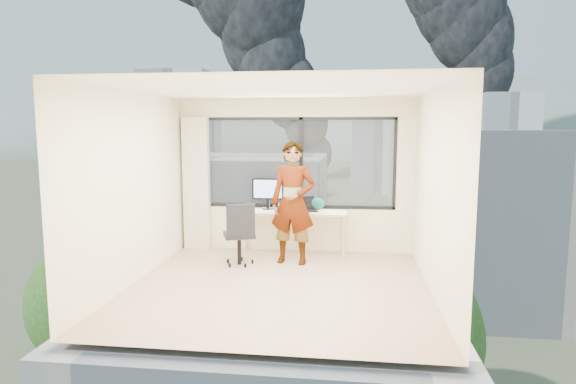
% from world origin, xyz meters
% --- Properties ---
extents(floor, '(4.00, 4.00, 0.01)m').
position_xyz_m(floor, '(0.00, 0.00, 0.00)').
color(floor, tan).
rests_on(floor, ground).
extents(ceiling, '(4.00, 4.00, 0.01)m').
position_xyz_m(ceiling, '(0.00, 0.00, 2.60)').
color(ceiling, white).
rests_on(ceiling, ground).
extents(wall_front, '(4.00, 0.01, 2.60)m').
position_xyz_m(wall_front, '(0.00, -2.00, 1.30)').
color(wall_front, beige).
rests_on(wall_front, ground).
extents(wall_left, '(0.01, 4.00, 2.60)m').
position_xyz_m(wall_left, '(-2.00, 0.00, 1.30)').
color(wall_left, beige).
rests_on(wall_left, ground).
extents(wall_right, '(0.01, 4.00, 2.60)m').
position_xyz_m(wall_right, '(2.00, 0.00, 1.30)').
color(wall_right, beige).
rests_on(wall_right, ground).
extents(window_wall, '(3.30, 0.16, 1.55)m').
position_xyz_m(window_wall, '(0.05, 2.00, 1.52)').
color(window_wall, black).
rests_on(window_wall, ground).
extents(curtain, '(0.45, 0.14, 2.30)m').
position_xyz_m(curtain, '(-1.72, 1.88, 1.15)').
color(curtain, beige).
rests_on(curtain, floor).
extents(desk, '(1.80, 0.60, 0.75)m').
position_xyz_m(desk, '(0.00, 1.66, 0.38)').
color(desk, tan).
rests_on(desk, floor).
extents(chair, '(0.66, 0.66, 1.00)m').
position_xyz_m(chair, '(-0.76, 0.97, 0.50)').
color(chair, black).
rests_on(chair, floor).
extents(person, '(0.75, 0.55, 1.92)m').
position_xyz_m(person, '(0.05, 1.17, 0.96)').
color(person, '#2D2D33').
rests_on(person, floor).
extents(monitor, '(0.54, 0.13, 0.53)m').
position_xyz_m(monitor, '(-0.45, 1.80, 1.02)').
color(monitor, black).
rests_on(monitor, desk).
extents(game_console, '(0.38, 0.34, 0.08)m').
position_xyz_m(game_console, '(-0.11, 1.90, 0.79)').
color(game_console, white).
rests_on(game_console, desk).
extents(laptop, '(0.43, 0.44, 0.22)m').
position_xyz_m(laptop, '(0.23, 1.63, 0.86)').
color(laptop, black).
rests_on(laptop, desk).
extents(cellphone, '(0.12, 0.07, 0.01)m').
position_xyz_m(cellphone, '(0.15, 1.60, 0.76)').
color(cellphone, black).
rests_on(cellphone, desk).
extents(pen_cup, '(0.10, 0.10, 0.11)m').
position_xyz_m(pen_cup, '(0.03, 1.66, 0.80)').
color(pen_cup, black).
rests_on(pen_cup, desk).
extents(handbag, '(0.28, 0.16, 0.20)m').
position_xyz_m(handbag, '(0.39, 1.82, 0.85)').
color(handbag, '#0D4F50').
rests_on(handbag, desk).
extents(exterior_ground, '(400.00, 400.00, 0.04)m').
position_xyz_m(exterior_ground, '(0.00, 120.00, -14.00)').
color(exterior_ground, '#515B3D').
rests_on(exterior_ground, ground).
extents(near_bldg_a, '(16.00, 12.00, 14.00)m').
position_xyz_m(near_bldg_a, '(-9.00, 30.00, -7.00)').
color(near_bldg_a, beige).
rests_on(near_bldg_a, exterior_ground).
extents(near_bldg_b, '(14.00, 13.00, 16.00)m').
position_xyz_m(near_bldg_b, '(12.00, 38.00, -6.00)').
color(near_bldg_b, white).
rests_on(near_bldg_b, exterior_ground).
extents(far_tower_a, '(14.00, 14.00, 28.00)m').
position_xyz_m(far_tower_a, '(-35.00, 95.00, 0.00)').
color(far_tower_a, silver).
rests_on(far_tower_a, exterior_ground).
extents(far_tower_b, '(13.00, 13.00, 30.00)m').
position_xyz_m(far_tower_b, '(8.00, 120.00, 1.00)').
color(far_tower_b, silver).
rests_on(far_tower_b, exterior_ground).
extents(far_tower_c, '(15.00, 15.00, 26.00)m').
position_xyz_m(far_tower_c, '(45.00, 140.00, -1.00)').
color(far_tower_c, silver).
rests_on(far_tower_c, exterior_ground).
extents(far_tower_d, '(16.00, 14.00, 22.00)m').
position_xyz_m(far_tower_d, '(-60.00, 150.00, -3.00)').
color(far_tower_d, silver).
rests_on(far_tower_d, exterior_ground).
extents(hill_a, '(288.00, 216.00, 90.00)m').
position_xyz_m(hill_a, '(-120.00, 320.00, -14.00)').
color(hill_a, slate).
rests_on(hill_a, exterior_ground).
extents(hill_b, '(300.00, 220.00, 96.00)m').
position_xyz_m(hill_b, '(100.00, 320.00, -14.00)').
color(hill_b, slate).
rests_on(hill_b, exterior_ground).
extents(tree_a, '(7.00, 7.00, 8.00)m').
position_xyz_m(tree_a, '(-16.00, 22.00, -10.00)').
color(tree_a, '#224517').
rests_on(tree_a, exterior_ground).
extents(tree_b, '(7.60, 7.60, 9.00)m').
position_xyz_m(tree_b, '(4.00, 18.00, -9.50)').
color(tree_b, '#224517').
rests_on(tree_b, exterior_ground).
extents(smoke_plume_a, '(40.00, 24.00, 90.00)m').
position_xyz_m(smoke_plume_a, '(-10.00, 150.00, 39.00)').
color(smoke_plume_a, black).
rests_on(smoke_plume_a, exterior_ground).
extents(smoke_plume_b, '(30.00, 18.00, 70.00)m').
position_xyz_m(smoke_plume_b, '(55.00, 170.00, 27.00)').
color(smoke_plume_b, black).
rests_on(smoke_plume_b, exterior_ground).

